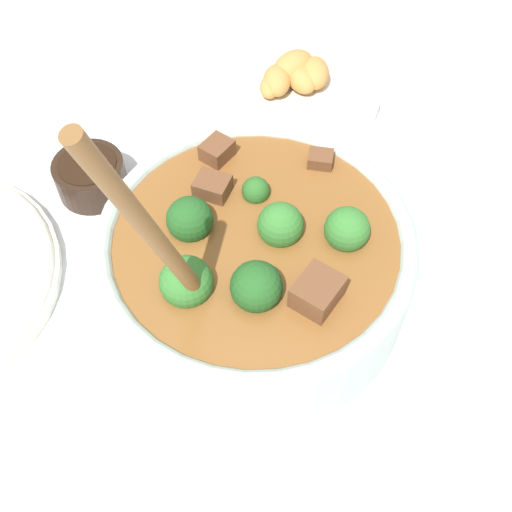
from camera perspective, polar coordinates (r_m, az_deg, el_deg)
The scene contains 4 objects.
ground_plane at distance 0.58m, azimuth -0.00°, elevation -3.08°, with size 4.00×4.00×0.00m, color silver.
stew_bowl at distance 0.54m, azimuth -0.04°, elevation -0.33°, with size 0.26×0.27×0.29m.
condiment_bowl at distance 0.66m, azimuth -14.52°, elevation 6.97°, with size 0.07×0.07×0.04m.
food_plate at distance 0.75m, azimuth 3.57°, elevation 14.67°, with size 0.19×0.19×0.04m.
Camera 1 is at (-0.14, 0.28, 0.49)m, focal length 45.00 mm.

